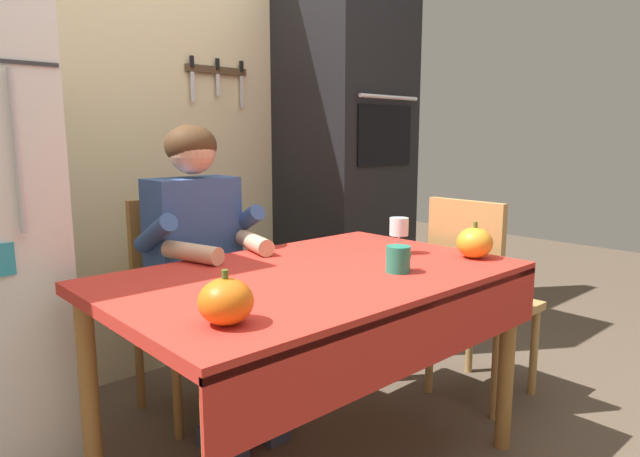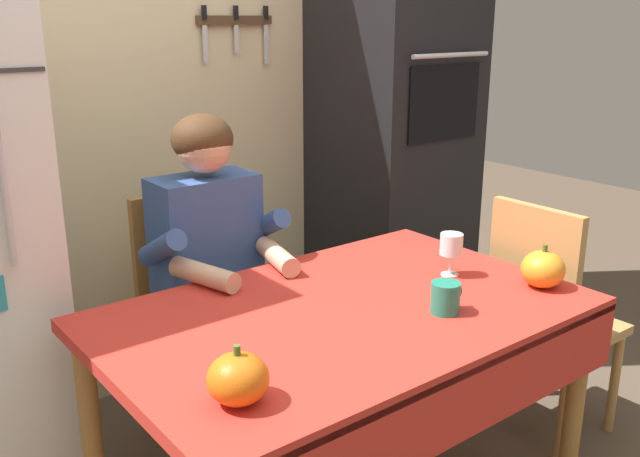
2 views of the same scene
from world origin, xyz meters
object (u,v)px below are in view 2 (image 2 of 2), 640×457
wine_glass (451,246)px  coffee_mug (446,297)px  dining_table (349,337)px  wall_oven (394,129)px  chair_behind_person (194,305)px  pumpkin_large (238,379)px  seated_person (216,262)px  chair_right_side (545,312)px  pumpkin_medium (543,269)px

wine_glass → coffee_mug: bearing=-140.7°
dining_table → wall_oven: bearing=41.3°
wine_glass → chair_behind_person: bearing=124.4°
chair_behind_person → wine_glass: chair_behind_person is taller
dining_table → pumpkin_large: (-0.52, -0.23, 0.14)m
pumpkin_large → wine_glass: bearing=14.3°
seated_person → chair_behind_person: bearing=90.0°
chair_right_side → coffee_mug: chair_right_side is taller
wall_oven → pumpkin_large: wall_oven is taller
chair_behind_person → wine_glass: bearing=-55.6°
pumpkin_large → chair_behind_person: bearing=67.5°
chair_behind_person → wall_oven: bearing=6.5°
chair_behind_person → chair_right_side: 1.31m
chair_behind_person → pumpkin_medium: size_ratio=6.67×
seated_person → chair_right_side: (0.99, -0.66, -0.23)m
wall_oven → pumpkin_medium: bearing=-111.5°
wall_oven → seated_person: wall_oven is taller
wall_oven → pumpkin_medium: wall_oven is taller
pumpkin_medium → wine_glass: bearing=122.0°
wall_oven → pumpkin_large: 1.96m
chair_behind_person → wine_glass: 1.00m
chair_right_side → pumpkin_large: chair_right_side is taller
coffee_mug → pumpkin_large: bearing=-175.9°
dining_table → pumpkin_medium: size_ratio=10.04×
coffee_mug → pumpkin_medium: size_ratio=0.80×
dining_table → chair_behind_person: size_ratio=1.51×
wine_glass → pumpkin_large: size_ratio=1.04×
chair_right_side → pumpkin_large: bearing=-173.1°
dining_table → coffee_mug: 0.30m
chair_right_side → pumpkin_large: size_ratio=6.73×
dining_table → coffee_mug: (0.21, -0.18, 0.13)m
coffee_mug → pumpkin_large: size_ratio=0.81×
wall_oven → chair_behind_person: bearing=-173.5°
wine_glass → dining_table: bearing=-178.4°
seated_person → wine_glass: seated_person is taller
chair_right_side → coffee_mug: bearing=-170.2°
wall_oven → dining_table: 1.45m
wall_oven → dining_table: (-1.05, -0.92, -0.39)m
dining_table → wine_glass: bearing=1.6°
seated_person → pumpkin_medium: 1.08m
dining_table → chair_right_side: size_ratio=1.51×
chair_right_side → wine_glass: chair_right_side is taller
dining_table → coffee_mug: size_ratio=12.56×
wall_oven → coffee_mug: 1.41m
chair_behind_person → coffee_mug: (0.30, -0.97, 0.27)m
coffee_mug → wine_glass: wine_glass is taller
wall_oven → wine_glass: 1.11m
chair_right_side → seated_person: bearing=146.2°
chair_right_side → wine_glass: size_ratio=6.49×
pumpkin_large → wall_oven: bearing=36.4°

